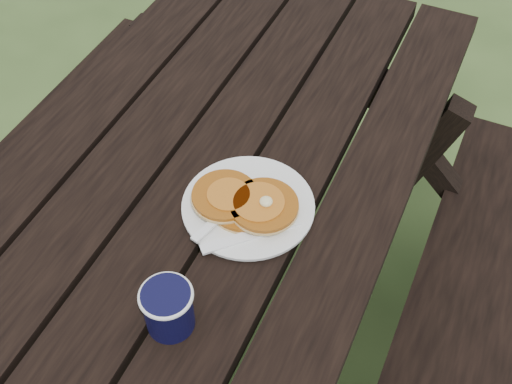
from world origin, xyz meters
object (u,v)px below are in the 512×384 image
at_px(picnic_table, 176,343).
at_px(pancake_stack, 245,202).
at_px(plate, 248,206).
at_px(coffee_cup, 168,307).

bearing_deg(picnic_table, pancake_stack, 46.76).
bearing_deg(pancake_stack, plate, 75.82).
distance_m(picnic_table, pancake_stack, 0.44).
relative_size(picnic_table, coffee_cup, 21.03).
bearing_deg(picnic_table, coffee_cup, -51.21).
height_order(pancake_stack, coffee_cup, coffee_cup).
relative_size(picnic_table, plate, 7.73).
xyz_separation_m(plate, coffee_cup, (-0.01, -0.26, 0.04)).
bearing_deg(plate, pancake_stack, -104.18).
height_order(plate, pancake_stack, pancake_stack).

